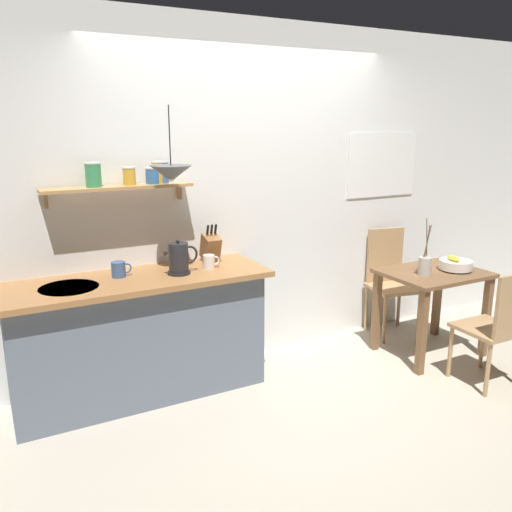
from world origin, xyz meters
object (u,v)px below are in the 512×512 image
Objects in this scene: twig_vase at (425,265)px; knife_block at (211,247)px; dining_chair_far at (389,277)px; coffee_mug_by_sink at (119,269)px; fruit_bowl at (456,264)px; coffee_mug_spare at (209,262)px; dining_chair_near at (498,324)px; pendant_lamp at (171,173)px; dining_table at (433,287)px; electric_kettle at (179,259)px.

twig_vase is 1.60× the size of knife_block.
dining_chair_far is 2.54m from coffee_mug_by_sink.
fruit_bowl is at bearing -11.60° from coffee_mug_by_sink.
coffee_mug_spare is (-1.70, 0.44, 0.14)m from twig_vase.
pendant_lamp is at bearing 154.45° from dining_chair_near.
pendant_lamp reaches higher than dining_chair_near.
dining_table is 2.39m from pendant_lamp.
twig_vase is at bearing -12.76° from coffee_mug_by_sink.
dining_chair_near is at bearing -30.09° from coffee_mug_spare.
dining_chair_far is at bearing 5.31° from pendant_lamp.
knife_block is 0.20m from coffee_mug_spare.
twig_vase is at bearing 102.20° from dining_chair_near.
electric_kettle is at bearing 30.24° from pendant_lamp.
twig_vase is 3.72× the size of coffee_mug_spare.
dining_chair_far is 2.16m from electric_kettle.
pendant_lamp reaches higher than dining_table.
dining_chair_near is 6.47× the size of coffee_mug_by_sink.
dining_table is at bearing -17.75° from knife_block.
knife_block is at bearing 179.23° from dining_chair_far.
dining_table is 1.93m from coffee_mug_spare.
coffee_mug_spare is (-2.03, 0.46, 0.17)m from fruit_bowl.
dining_table is 3.05× the size of fruit_bowl.
twig_vase is 3.39× the size of coffee_mug_by_sink.
dining_table is at bearing 160.43° from fruit_bowl.
pendant_lamp is (-0.04, -0.02, 0.59)m from electric_kettle.
dining_chair_far is at bearing 4.75° from electric_kettle.
coffee_mug_spare is at bearing -8.11° from coffee_mug_by_sink.
electric_kettle reaches higher than coffee_mug_by_sink.
pendant_lamp reaches higher than coffee_mug_by_sink.
pendant_lamp is at bearing -149.76° from electric_kettle.
dining_chair_near is 0.69m from fruit_bowl.
twig_vase is 1.88× the size of electric_kettle.
twig_vase is at bearing -106.16° from dining_chair_far.
coffee_mug_spare is (0.24, 0.03, -0.06)m from electric_kettle.
knife_block is (0.32, 0.20, 0.00)m from electric_kettle.
coffee_mug_by_sink is at bearing 168.99° from dining_table.
fruit_bowl is 0.33m from twig_vase.
dining_chair_far reaches higher than dining_table.
coffee_mug_spare is at bearing 167.32° from fruit_bowl.
coffee_mug_by_sink reaches higher than coffee_mug_spare.
pendant_lamp is (0.35, -0.14, 0.65)m from coffee_mug_by_sink.
dining_chair_far is at bearing 104.91° from fruit_bowl.
coffee_mug_by_sink is at bearing 154.97° from dining_chair_near.
knife_block is at bearing 31.37° from pendant_lamp.
pendant_lamp reaches higher than fruit_bowl.
knife_block is (-1.75, 1.23, 0.51)m from dining_chair_near.
dining_table is at bearing -91.59° from dining_chair_far.
twig_vase is (-0.33, 0.02, 0.03)m from fruit_bowl.
knife_block is at bearing 6.49° from coffee_mug_by_sink.
pendant_lamp is at bearing -148.63° from knife_block.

